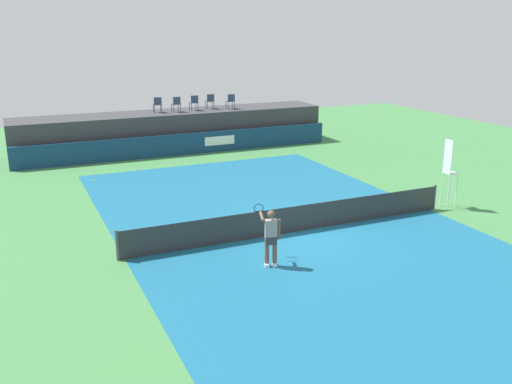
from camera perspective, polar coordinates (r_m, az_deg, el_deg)
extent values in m
plane|color=#3D7A42|center=(22.52, 0.39, -1.60)|extent=(48.00, 48.00, 0.00)
cube|color=#16597A|center=(19.98, 3.98, -4.03)|extent=(12.00, 22.00, 0.00)
cube|color=navy|center=(31.91, -7.48, 4.80)|extent=(18.00, 0.20, 1.20)
cube|color=white|center=(32.48, -3.69, 5.22)|extent=(1.80, 0.02, 0.50)
cube|color=#38383D|center=(33.51, -8.42, 6.20)|extent=(18.00, 2.80, 2.20)
cylinder|color=#2D3D56|center=(33.35, -9.66, 8.39)|extent=(0.04, 0.04, 0.44)
cylinder|color=#2D3D56|center=(33.29, -10.35, 8.34)|extent=(0.04, 0.04, 0.44)
cylinder|color=#2D3D56|center=(32.96, -9.54, 8.30)|extent=(0.04, 0.04, 0.44)
cylinder|color=#2D3D56|center=(32.89, -10.24, 8.25)|extent=(0.04, 0.04, 0.44)
cube|color=#2D3D56|center=(33.09, -9.97, 8.73)|extent=(0.47, 0.47, 0.03)
cube|color=#2D3D56|center=(32.86, -9.92, 9.07)|extent=(0.44, 0.06, 0.42)
cylinder|color=#2D3D56|center=(33.38, -7.89, 8.48)|extent=(0.04, 0.04, 0.44)
cylinder|color=#2D3D56|center=(33.26, -8.55, 8.42)|extent=(0.04, 0.04, 0.44)
cylinder|color=#2D3D56|center=(33.00, -7.66, 8.39)|extent=(0.04, 0.04, 0.44)
cylinder|color=#2D3D56|center=(32.88, -8.33, 8.34)|extent=(0.04, 0.04, 0.44)
cube|color=#2D3D56|center=(33.10, -8.12, 8.81)|extent=(0.46, 0.46, 0.03)
cube|color=#2D3D56|center=(32.87, -8.02, 9.16)|extent=(0.44, 0.04, 0.42)
cylinder|color=#2D3D56|center=(33.91, -6.10, 8.66)|extent=(0.04, 0.04, 0.44)
cylinder|color=#2D3D56|center=(33.79, -6.76, 8.61)|extent=(0.04, 0.04, 0.44)
cylinder|color=#2D3D56|center=(33.53, -5.88, 8.58)|extent=(0.04, 0.04, 0.44)
cylinder|color=#2D3D56|center=(33.41, -6.55, 8.53)|extent=(0.04, 0.04, 0.44)
cube|color=#2D3D56|center=(33.63, -6.34, 8.99)|extent=(0.44, 0.44, 0.03)
cube|color=#2D3D56|center=(33.41, -6.24, 9.33)|extent=(0.44, 0.03, 0.42)
cylinder|color=#2D3D56|center=(34.47, -4.46, 8.83)|extent=(0.04, 0.04, 0.44)
cylinder|color=#2D3D56|center=(34.36, -5.12, 8.79)|extent=(0.04, 0.04, 0.44)
cylinder|color=#2D3D56|center=(34.08, -4.27, 8.75)|extent=(0.04, 0.04, 0.44)
cylinder|color=#2D3D56|center=(33.98, -4.94, 8.71)|extent=(0.04, 0.04, 0.44)
cube|color=#2D3D56|center=(34.19, -4.71, 9.16)|extent=(0.47, 0.47, 0.03)
cube|color=#2D3D56|center=(33.97, -4.62, 9.49)|extent=(0.44, 0.05, 0.42)
cylinder|color=#2D3D56|center=(34.39, -2.42, 8.85)|extent=(0.04, 0.04, 0.44)
cylinder|color=#2D3D56|center=(34.26, -3.07, 8.81)|extent=(0.04, 0.04, 0.44)
cylinder|color=#2D3D56|center=(34.02, -2.19, 8.77)|extent=(0.04, 0.04, 0.44)
cylinder|color=#2D3D56|center=(33.88, -2.84, 8.73)|extent=(0.04, 0.04, 0.44)
cube|color=#2D3D56|center=(34.11, -2.64, 9.18)|extent=(0.45, 0.45, 0.03)
cube|color=#2D3D56|center=(33.88, -2.52, 9.51)|extent=(0.44, 0.04, 0.42)
cylinder|color=white|center=(23.66, 19.62, 0.09)|extent=(0.04, 0.04, 1.40)
cylinder|color=white|center=(23.95, 18.99, 0.34)|extent=(0.04, 0.04, 1.40)
cylinder|color=white|center=(23.40, 18.89, -0.02)|extent=(0.04, 0.04, 1.40)
cylinder|color=white|center=(23.69, 18.25, 0.24)|extent=(0.04, 0.04, 1.40)
cube|color=white|center=(23.49, 19.10, 1.84)|extent=(0.45, 0.45, 0.03)
cube|color=white|center=(23.20, 18.87, 3.42)|extent=(0.04, 0.44, 1.33)
cube|color=#2D2D2D|center=(19.82, 4.00, -2.75)|extent=(12.40, 0.02, 0.95)
cylinder|color=#4C4C51|center=(17.90, -13.87, -5.28)|extent=(0.10, 0.10, 1.00)
cylinder|color=#4C4C51|center=(23.26, 17.61, -0.51)|extent=(0.10, 0.10, 1.00)
cube|color=white|center=(17.21, 1.90, -7.32)|extent=(0.19, 0.28, 0.10)
cylinder|color=brown|center=(17.03, 1.91, -5.90)|extent=(0.14, 0.14, 0.82)
cube|color=white|center=(17.17, 1.10, -7.36)|extent=(0.19, 0.28, 0.10)
cylinder|color=brown|center=(16.99, 1.11, -5.94)|extent=(0.14, 0.14, 0.82)
cube|color=#333338|center=(16.89, 1.52, -4.88)|extent=(0.39, 0.31, 0.24)
cube|color=gray|center=(16.76, 1.53, -3.74)|extent=(0.40, 0.30, 0.56)
sphere|color=brown|center=(16.60, 1.54, -2.25)|extent=(0.22, 0.22, 0.22)
cylinder|color=brown|center=(16.80, 2.34, -3.76)|extent=(0.09, 0.09, 0.60)
cylinder|color=brown|center=(16.87, 0.59, -2.49)|extent=(0.26, 0.61, 0.14)
cylinder|color=black|center=(17.26, 0.40, -1.96)|extent=(0.30, 0.12, 0.03)
torus|color=black|center=(17.53, 0.27, -1.66)|extent=(0.30, 0.11, 0.30)
sphere|color=#D8EA33|center=(27.32, -16.08, 1.09)|extent=(0.07, 0.07, 0.07)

